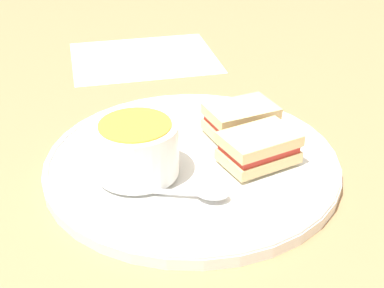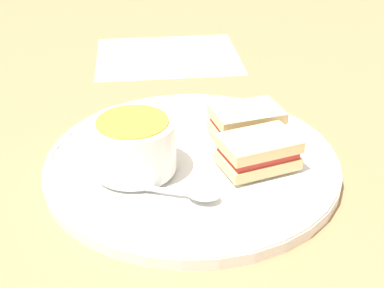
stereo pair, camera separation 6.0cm
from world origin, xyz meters
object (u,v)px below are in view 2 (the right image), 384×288
Objects in this scene: spoon at (195,193)px; sandwich_half_near at (258,151)px; soup_bowl at (134,145)px; sandwich_half_far at (246,122)px.

spoon is 1.29× the size of sandwich_half_near.
spoon is at bearing -58.05° from sandwich_half_near.
soup_bowl reaches higher than sandwich_half_far.
soup_bowl is 1.01× the size of sandwich_half_far.
soup_bowl is at bearing -95.54° from sandwich_half_near.
soup_bowl is 0.09m from spoon.
soup_bowl is 0.15m from sandwich_half_far.
soup_bowl reaches higher than sandwich_half_near.
sandwich_half_near is (-0.05, 0.08, 0.01)m from spoon.
sandwich_half_near is 1.03× the size of sandwich_half_far.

